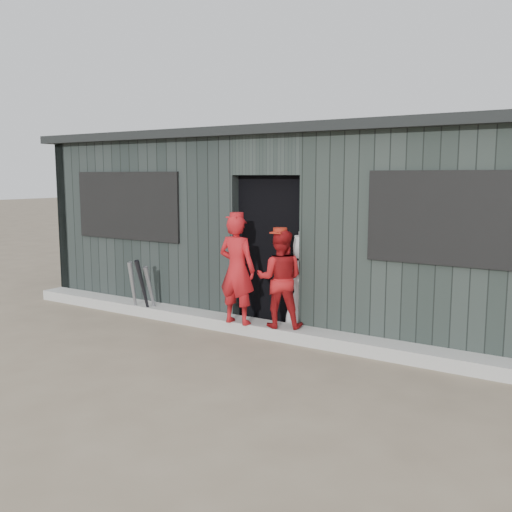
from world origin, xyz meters
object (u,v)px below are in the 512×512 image
Objects in this scene: bat_left at (133,289)px; dugout at (318,223)px; player_red_left at (237,269)px; player_grey_back at (304,283)px; bat_right at (143,289)px; player_red_right at (280,279)px; bat_mid at (151,291)px.

bat_left is 2.86m from dugout.
player_red_left is 0.88m from player_grey_back.
player_red_right is (2.09, 0.19, 0.32)m from bat_right.
player_grey_back is at bearing 13.18° from bat_mid.
bat_right is 0.64× the size of player_red_left.
dugout is at bearing 43.22° from bat_left.
player_grey_back is (0.64, 0.58, -0.20)m from player_red_left.
bat_left is at bearing 169.08° from bat_right.
bat_left is at bearing -4.32° from player_grey_back.
bat_mid is 0.09× the size of dugout.
dugout is (1.74, 1.91, 0.86)m from bat_right.
dugout is (1.98, 1.86, 0.89)m from bat_left.
dugout reaches higher than bat_left.
player_red_left reaches higher than player_red_right.
player_red_left is (1.80, 0.00, 0.44)m from bat_left.
player_red_left reaches higher than bat_left.
player_red_right is 1.83m from dugout.
player_red_left is 1.14× the size of player_red_right.
bat_right is 2.13m from player_red_right.
bat_right is 0.11× the size of dugout.
bat_right is at bearing -1.78° from player_grey_back.
player_grey_back is at bearing -139.43° from player_red_left.
player_grey_back is (0.10, 0.44, -0.11)m from player_red_right.
dugout is at bearing 47.65° from bat_right.
bat_right is 2.29m from player_grey_back.
player_red_left is at bearing 0.05° from bat_left.
bat_right is (0.24, -0.05, 0.03)m from bat_left.
player_red_left is (1.56, 0.05, 0.41)m from bat_right.
dugout is at bearing -97.12° from player_red_left.
player_red_left is 0.56m from player_red_right.
player_red_left is 1.07× the size of player_grey_back.
bat_mid is at bearing -21.93° from player_red_right.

